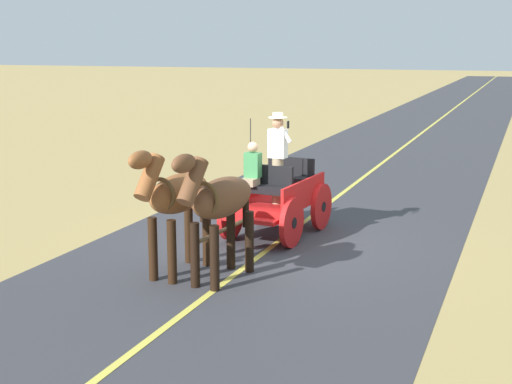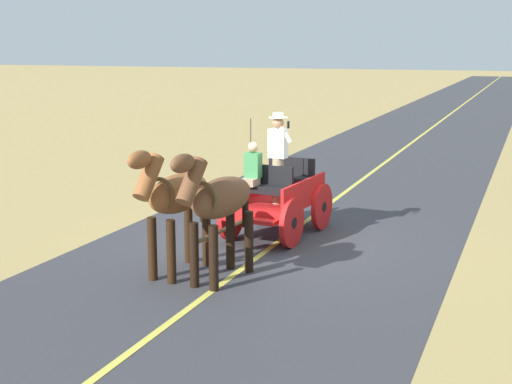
# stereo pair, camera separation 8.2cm
# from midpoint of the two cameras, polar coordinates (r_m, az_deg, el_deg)

# --- Properties ---
(ground_plane) EXTENTS (200.00, 200.00, 0.00)m
(ground_plane) POSITION_cam_midpoint_polar(r_m,az_deg,el_deg) (14.06, 2.02, -3.95)
(ground_plane) COLOR tan
(road_surface) EXTENTS (6.79, 160.00, 0.01)m
(road_surface) POSITION_cam_midpoint_polar(r_m,az_deg,el_deg) (14.06, 2.02, -3.93)
(road_surface) COLOR #38383D
(road_surface) RESTS_ON ground
(road_centre_stripe) EXTENTS (0.12, 160.00, 0.00)m
(road_centre_stripe) POSITION_cam_midpoint_polar(r_m,az_deg,el_deg) (14.06, 2.02, -3.91)
(road_centre_stripe) COLOR #DBCC4C
(road_centre_stripe) RESTS_ON road_surface
(horse_drawn_carriage) EXTENTS (1.62, 4.52, 2.50)m
(horse_drawn_carriage) POSITION_cam_midpoint_polar(r_m,az_deg,el_deg) (14.34, 1.78, -0.28)
(horse_drawn_carriage) COLOR red
(horse_drawn_carriage) RESTS_ON ground
(horse_near_side) EXTENTS (0.77, 2.15, 2.21)m
(horse_near_side) POSITION_cam_midpoint_polar(r_m,az_deg,el_deg) (11.42, -2.81, -0.75)
(horse_near_side) COLOR brown
(horse_near_side) RESTS_ON ground
(horse_off_side) EXTENTS (0.71, 2.14, 2.21)m
(horse_off_side) POSITION_cam_midpoint_polar(r_m,az_deg,el_deg) (11.83, -6.20, -0.38)
(horse_off_side) COLOR brown
(horse_off_side) RESTS_ON ground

